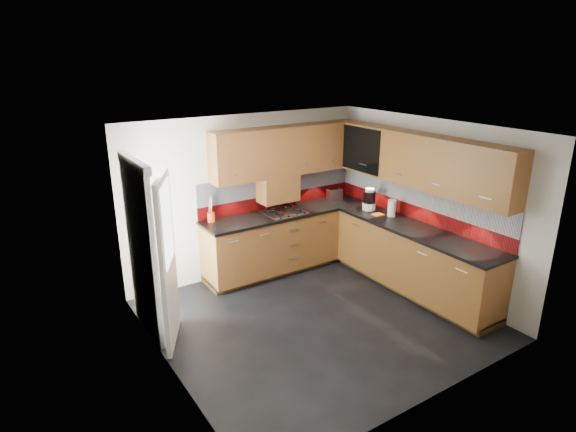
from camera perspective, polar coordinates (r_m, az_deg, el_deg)
room at (r=5.65m, az=3.70°, el=1.08°), size 4.00×3.80×2.64m
base_cabinets at (r=7.17m, az=6.95°, el=-4.14°), size 2.70×3.20×0.95m
countertop at (r=6.98m, az=7.09°, el=-0.56°), size 2.72×3.22×0.04m
backsplash at (r=7.19m, az=7.41°, el=2.44°), size 2.70×3.20×0.54m
upper_cabinets at (r=6.90m, az=8.12°, el=7.10°), size 2.50×3.20×0.72m
extractor_hood at (r=7.25m, az=-1.21°, el=3.31°), size 0.60×0.33×0.40m
glass_cabinet at (r=7.42m, az=9.50°, el=8.06°), size 0.32×0.80×0.66m
back_door at (r=5.69m, az=-15.71°, el=-4.50°), size 0.42×1.19×2.04m
gas_hob at (r=7.21m, az=-0.49°, el=0.52°), size 0.61×0.53×0.05m
utensil_pot at (r=6.88m, az=-9.11°, el=0.04°), size 0.11×0.11×0.38m
toaster at (r=7.90m, az=5.53°, el=2.59°), size 0.25×0.17×0.17m
food_processor at (r=7.41m, az=9.61°, el=1.88°), size 0.20×0.20×0.33m
paper_towel at (r=7.18m, az=12.20°, el=0.92°), size 0.15×0.15×0.25m
orange_cloth at (r=7.22m, az=10.62°, el=0.16°), size 0.16×0.14×0.02m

